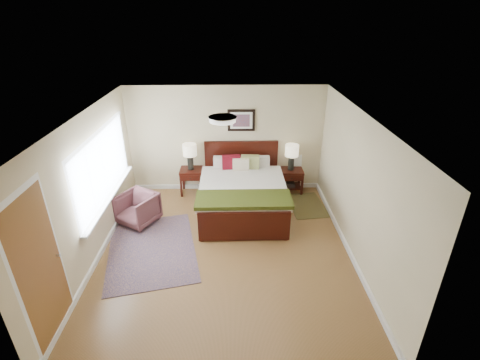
{
  "coord_description": "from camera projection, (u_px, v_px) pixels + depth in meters",
  "views": [
    {
      "loc": [
        0.15,
        -5.15,
        3.95
      ],
      "look_at": [
        0.28,
        0.77,
        1.05
      ],
      "focal_mm": 26.0,
      "sensor_mm": 36.0,
      "label": 1
    }
  ],
  "objects": [
    {
      "name": "lamp_left",
      "position": [
        190.0,
        152.0,
        7.93
      ],
      "size": [
        0.31,
        0.31,
        0.61
      ],
      "color": "black",
      "rests_on": "nightstand_left"
    },
    {
      "name": "bed",
      "position": [
        242.0,
        188.0,
        7.38
      ],
      "size": [
        1.84,
        2.24,
        1.2
      ],
      "color": "#370E08",
      "rests_on": "ground"
    },
    {
      "name": "back_wall",
      "position": [
        226.0,
        140.0,
        8.06
      ],
      "size": [
        4.5,
        0.04,
        2.5
      ],
      "primitive_type": "cube",
      "color": "beige",
      "rests_on": "ground"
    },
    {
      "name": "lamp_right",
      "position": [
        292.0,
        153.0,
        7.99
      ],
      "size": [
        0.31,
        0.31,
        0.61
      ],
      "color": "black",
      "rests_on": "nightstand_right"
    },
    {
      "name": "nightstand_right",
      "position": [
        290.0,
        178.0,
        8.26
      ],
      "size": [
        0.58,
        0.44,
        0.58
      ],
      "color": "#370E08",
      "rests_on": "ground"
    },
    {
      "name": "armchair",
      "position": [
        137.0,
        209.0,
        7.06
      ],
      "size": [
        0.96,
        0.96,
        0.65
      ],
      "primitive_type": "imported",
      "rotation": [
        0.0,
        0.0,
        -0.54
      ],
      "color": "brown",
      "rests_on": "ground"
    },
    {
      "name": "rug_persian",
      "position": [
        152.0,
        249.0,
        6.37
      ],
      "size": [
        1.95,
        2.43,
        0.01
      ],
      "primitive_type": "cube",
      "rotation": [
        0.0,
        0.0,
        0.21
      ],
      "color": "#0D1142",
      "rests_on": "ground"
    },
    {
      "name": "ceil_fixture",
      "position": [
        223.0,
        119.0,
        5.28
      ],
      "size": [
        0.44,
        0.44,
        0.08
      ],
      "color": "white",
      "rests_on": "ceiling"
    },
    {
      "name": "wall_art",
      "position": [
        241.0,
        120.0,
        7.83
      ],
      "size": [
        0.62,
        0.05,
        0.5
      ],
      "color": "black",
      "rests_on": "back_wall"
    },
    {
      "name": "rug_navy",
      "position": [
        306.0,
        205.0,
        7.82
      ],
      "size": [
        0.88,
        1.21,
        0.01
      ],
      "primitive_type": "cube",
      "rotation": [
        0.0,
        0.0,
        0.11
      ],
      "color": "black",
      "rests_on": "ground"
    },
    {
      "name": "door",
      "position": [
        41.0,
        270.0,
        4.28
      ],
      "size": [
        0.06,
        1.0,
        2.18
      ],
      "color": "silver",
      "rests_on": "ground"
    },
    {
      "name": "right_wall",
      "position": [
        357.0,
        188.0,
        5.86
      ],
      "size": [
        0.04,
        5.0,
        2.5
      ],
      "primitive_type": "cube",
      "color": "beige",
      "rests_on": "ground"
    },
    {
      "name": "window",
      "position": [
        105.0,
        167.0,
        6.34
      ],
      "size": [
        0.11,
        2.72,
        1.32
      ],
      "color": "silver",
      "rests_on": "left_wall"
    },
    {
      "name": "left_wall",
      "position": [
        89.0,
        191.0,
        5.77
      ],
      "size": [
        0.04,
        5.0,
        2.5
      ],
      "primitive_type": "cube",
      "color": "beige",
      "rests_on": "ground"
    },
    {
      "name": "floor",
      "position": [
        226.0,
        250.0,
        6.36
      ],
      "size": [
        5.0,
        5.0,
        0.0
      ],
      "primitive_type": "plane",
      "color": "brown",
      "rests_on": "ground"
    },
    {
      "name": "front_wall",
      "position": [
        220.0,
        302.0,
        3.57
      ],
      "size": [
        4.5,
        0.04,
        2.5
      ],
      "primitive_type": "cube",
      "color": "beige",
      "rests_on": "ground"
    },
    {
      "name": "nightstand_left",
      "position": [
        191.0,
        174.0,
        8.15
      ],
      "size": [
        0.51,
        0.46,
        0.61
      ],
      "color": "#370E08",
      "rests_on": "ground"
    },
    {
      "name": "ceiling",
      "position": [
        222.0,
        117.0,
        5.26
      ],
      "size": [
        4.5,
        5.0,
        0.02
      ],
      "primitive_type": "cube",
      "color": "white",
      "rests_on": "back_wall"
    }
  ]
}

